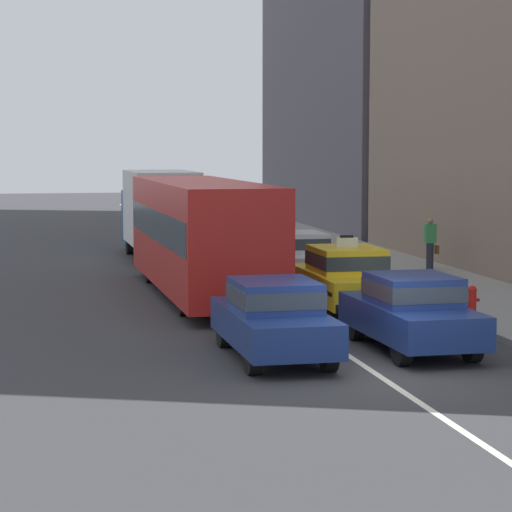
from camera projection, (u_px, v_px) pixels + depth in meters
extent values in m
plane|color=#353538|center=(377.00, 374.00, 20.08)|extent=(160.00, 160.00, 0.00)
cube|color=silver|center=(207.00, 262.00, 39.57)|extent=(0.14, 80.00, 0.01)
cube|color=gray|center=(399.00, 272.00, 35.81)|extent=(4.00, 90.00, 0.15)
cube|color=#5B5660|center=(360.00, 11.00, 56.24)|extent=(6.00, 20.59, 22.28)
cylinder|color=black|center=(224.00, 332.00, 22.75)|extent=(0.25, 0.64, 0.64)
cylinder|color=black|center=(291.00, 330.00, 23.06)|extent=(0.25, 0.64, 0.64)
cylinder|color=black|center=(253.00, 358.00, 19.99)|extent=(0.25, 0.64, 0.64)
cylinder|color=black|center=(329.00, 355.00, 20.30)|extent=(0.25, 0.64, 0.64)
cube|color=navy|center=(274.00, 326.00, 21.49)|extent=(1.83, 4.33, 0.66)
cube|color=navy|center=(275.00, 295.00, 21.33)|extent=(1.59, 1.92, 0.60)
cube|color=#2D3842|center=(275.00, 295.00, 21.33)|extent=(1.61, 1.94, 0.33)
cylinder|color=black|center=(150.00, 273.00, 33.48)|extent=(0.25, 0.64, 0.64)
cylinder|color=black|center=(214.00, 271.00, 33.92)|extent=(0.25, 0.64, 0.64)
cylinder|color=black|center=(184.00, 303.00, 26.96)|extent=(0.25, 0.64, 0.64)
cylinder|color=black|center=(263.00, 301.00, 27.40)|extent=(0.25, 0.64, 0.64)
cube|color=#B21E19|center=(200.00, 233.00, 30.29)|extent=(2.72, 11.25, 2.90)
cube|color=#2D3842|center=(200.00, 224.00, 30.27)|extent=(2.74, 10.80, 0.84)
cube|color=black|center=(171.00, 184.00, 35.56)|extent=(2.13, 0.12, 0.36)
cylinder|color=black|center=(129.00, 246.00, 42.35)|extent=(0.25, 0.64, 0.64)
cylinder|color=black|center=(178.00, 245.00, 42.75)|extent=(0.25, 0.64, 0.64)
cylinder|color=black|center=(141.00, 256.00, 38.56)|extent=(0.25, 0.64, 0.64)
cylinder|color=black|center=(194.00, 255.00, 38.96)|extent=(0.25, 0.64, 0.64)
cube|color=#194C8C|center=(150.00, 217.00, 43.40)|extent=(2.13, 2.23, 2.10)
cube|color=#2D3842|center=(147.00, 208.00, 44.41)|extent=(1.93, 0.09, 0.76)
cube|color=silver|center=(161.00, 208.00, 40.17)|extent=(2.38, 5.24, 2.70)
cylinder|color=black|center=(355.00, 326.00, 23.60)|extent=(0.26, 0.65, 0.64)
cylinder|color=black|center=(418.00, 323.00, 23.93)|extent=(0.26, 0.65, 0.64)
cylinder|color=black|center=(402.00, 349.00, 20.85)|extent=(0.26, 0.65, 0.64)
cylinder|color=black|center=(472.00, 346.00, 21.18)|extent=(0.26, 0.65, 0.64)
cube|color=navy|center=(411.00, 319.00, 22.36)|extent=(1.87, 4.34, 0.66)
cube|color=navy|center=(413.00, 290.00, 22.20)|extent=(1.61, 1.94, 0.60)
cube|color=#2D3842|center=(413.00, 290.00, 22.20)|extent=(1.63, 1.96, 0.33)
cylinder|color=black|center=(302.00, 292.00, 29.03)|extent=(0.24, 0.64, 0.64)
cylinder|color=black|center=(355.00, 291.00, 29.32)|extent=(0.24, 0.64, 0.64)
cylinder|color=black|center=(332.00, 309.00, 26.04)|extent=(0.24, 0.64, 0.64)
cylinder|color=black|center=(391.00, 307.00, 26.33)|extent=(0.24, 0.64, 0.64)
cube|color=yellow|center=(345.00, 285.00, 27.64)|extent=(1.82, 4.51, 0.70)
cube|color=black|center=(345.00, 283.00, 27.64)|extent=(1.84, 4.15, 0.10)
cube|color=yellow|center=(346.00, 260.00, 27.43)|extent=(1.61, 2.11, 0.64)
cube|color=#2D3842|center=(346.00, 260.00, 27.43)|extent=(1.63, 2.13, 0.35)
cube|color=white|center=(347.00, 242.00, 27.39)|extent=(0.56, 0.12, 0.24)
cube|color=black|center=(347.00, 236.00, 27.37)|extent=(0.32, 0.11, 0.06)
cube|color=black|center=(322.00, 284.00, 29.82)|extent=(1.71, 0.15, 0.20)
cube|color=black|center=(370.00, 308.00, 25.51)|extent=(1.71, 0.15, 0.20)
cylinder|color=black|center=(263.00, 268.00, 34.61)|extent=(0.25, 0.64, 0.64)
cylinder|color=black|center=(307.00, 267.00, 34.92)|extent=(0.25, 0.64, 0.64)
cylinder|color=black|center=(285.00, 279.00, 31.85)|extent=(0.25, 0.64, 0.64)
cylinder|color=black|center=(332.00, 278.00, 32.16)|extent=(0.25, 0.64, 0.64)
cube|color=silver|center=(296.00, 262.00, 33.35)|extent=(1.83, 4.33, 0.66)
cube|color=silver|center=(297.00, 242.00, 33.19)|extent=(1.59, 1.93, 0.60)
cube|color=#2D3842|center=(297.00, 242.00, 33.19)|extent=(1.61, 1.95, 0.33)
cylinder|color=black|center=(226.00, 253.00, 39.57)|extent=(0.28, 0.65, 0.64)
cylinder|color=black|center=(265.00, 252.00, 39.94)|extent=(0.28, 0.65, 0.64)
cylinder|color=black|center=(247.00, 262.00, 36.63)|extent=(0.28, 0.65, 0.64)
cylinder|color=black|center=(289.00, 261.00, 37.00)|extent=(0.28, 0.65, 0.64)
cube|color=yellow|center=(256.00, 247.00, 38.25)|extent=(2.05, 4.59, 0.70)
cube|color=black|center=(256.00, 245.00, 38.24)|extent=(2.05, 4.24, 0.10)
cube|color=yellow|center=(257.00, 228.00, 38.04)|extent=(1.72, 2.19, 0.64)
cube|color=#2D3842|center=(257.00, 228.00, 38.04)|extent=(1.74, 2.21, 0.35)
cube|color=white|center=(257.00, 215.00, 37.99)|extent=(0.57, 0.15, 0.24)
cube|color=black|center=(257.00, 211.00, 37.98)|extent=(0.33, 0.13, 0.06)
cube|color=black|center=(241.00, 248.00, 40.40)|extent=(1.72, 0.24, 0.20)
cube|color=black|center=(273.00, 260.00, 36.15)|extent=(1.72, 0.24, 0.20)
cylinder|color=#23232D|center=(430.00, 256.00, 35.79)|extent=(0.24, 0.24, 0.87)
cube|color=#338C4C|center=(430.00, 234.00, 35.71)|extent=(0.36, 0.22, 0.62)
sphere|color=#9E7051|center=(430.00, 221.00, 35.67)|extent=(0.20, 0.20, 0.20)
cube|color=brown|center=(437.00, 249.00, 35.81)|extent=(0.10, 0.20, 0.28)
cylinder|color=red|center=(472.00, 303.00, 26.02)|extent=(0.20, 0.20, 0.60)
sphere|color=red|center=(472.00, 290.00, 25.99)|extent=(0.22, 0.22, 0.22)
cylinder|color=red|center=(467.00, 300.00, 25.99)|extent=(0.10, 0.08, 0.08)
cylinder|color=red|center=(477.00, 300.00, 26.04)|extent=(0.10, 0.08, 0.08)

